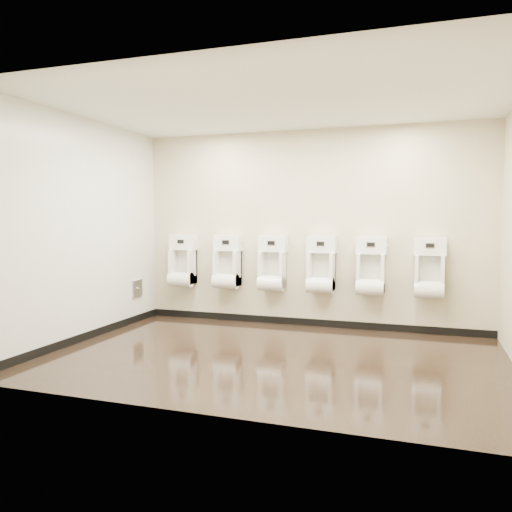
{
  "coord_description": "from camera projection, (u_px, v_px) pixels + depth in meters",
  "views": [
    {
      "loc": [
        1.55,
        -5.25,
        1.54
      ],
      "look_at": [
        -0.39,
        0.55,
        1.08
      ],
      "focal_mm": 35.0,
      "sensor_mm": 36.0,
      "label": 1
    }
  ],
  "objects": [
    {
      "name": "skirting_back",
      "position": [
        307.0,
        322.0,
        7.21
      ],
      "size": [
        5.0,
        0.02,
        0.1
      ],
      "primitive_type": "cube",
      "color": "black",
      "rests_on": "ground"
    },
    {
      "name": "urinal_5",
      "position": [
        429.0,
        272.0,
        6.51
      ],
      "size": [
        0.42,
        0.31,
        0.78
      ],
      "color": "white",
      "rests_on": "back_wall"
    },
    {
      "name": "ceiling",
      "position": [
        274.0,
        102.0,
        5.36
      ],
      "size": [
        5.0,
        3.5,
        0.0
      ],
      "primitive_type": "cube",
      "color": "silver"
    },
    {
      "name": "ground",
      "position": [
        273.0,
        357.0,
        5.57
      ],
      "size": [
        5.0,
        3.5,
        0.0
      ],
      "primitive_type": "cube",
      "color": "black",
      "rests_on": "ground"
    },
    {
      "name": "urinal_2",
      "position": [
        272.0,
        267.0,
        7.19
      ],
      "size": [
        0.42,
        0.31,
        0.78
      ],
      "color": "white",
      "rests_on": "back_wall"
    },
    {
      "name": "tile_overlay_left",
      "position": [
        83.0,
        230.0,
        6.25
      ],
      "size": [
        0.01,
        3.5,
        2.8
      ],
      "primitive_type": "cube",
      "color": "white",
      "rests_on": "ground"
    },
    {
      "name": "urinal_3",
      "position": [
        321.0,
        269.0,
        6.96
      ],
      "size": [
        0.42,
        0.31,
        0.78
      ],
      "color": "white",
      "rests_on": "back_wall"
    },
    {
      "name": "urinal_0",
      "position": [
        183.0,
        264.0,
        7.64
      ],
      "size": [
        0.42,
        0.31,
        0.78
      ],
      "color": "white",
      "rests_on": "back_wall"
    },
    {
      "name": "skirting_left",
      "position": [
        86.0,
        336.0,
        6.35
      ],
      "size": [
        0.02,
        3.5,
        0.1
      ],
      "primitive_type": "cube",
      "color": "black",
      "rests_on": "ground"
    },
    {
      "name": "front_wall",
      "position": [
        209.0,
        237.0,
        3.81
      ],
      "size": [
        5.0,
        0.02,
        2.8
      ],
      "primitive_type": "cube",
      "color": "beige",
      "rests_on": "ground"
    },
    {
      "name": "urinal_4",
      "position": [
        371.0,
        270.0,
        6.75
      ],
      "size": [
        0.42,
        0.31,
        0.78
      ],
      "color": "white",
      "rests_on": "back_wall"
    },
    {
      "name": "left_wall",
      "position": [
        83.0,
        230.0,
        6.26
      ],
      "size": [
        0.02,
        3.5,
        2.8
      ],
      "primitive_type": "cube",
      "color": "beige",
      "rests_on": "ground"
    },
    {
      "name": "urinal_1",
      "position": [
        227.0,
        266.0,
        7.41
      ],
      "size": [
        0.42,
        0.31,
        0.78
      ],
      "color": "white",
      "rests_on": "back_wall"
    },
    {
      "name": "back_wall",
      "position": [
        308.0,
        229.0,
        7.12
      ],
      "size": [
        5.0,
        0.02,
        2.8
      ],
      "primitive_type": "cube",
      "color": "beige",
      "rests_on": "ground"
    },
    {
      "name": "access_panel",
      "position": [
        137.0,
        289.0,
        7.45
      ],
      "size": [
        0.04,
        0.25,
        0.25
      ],
      "color": "#9E9EA3",
      "rests_on": "left_wall"
    }
  ]
}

